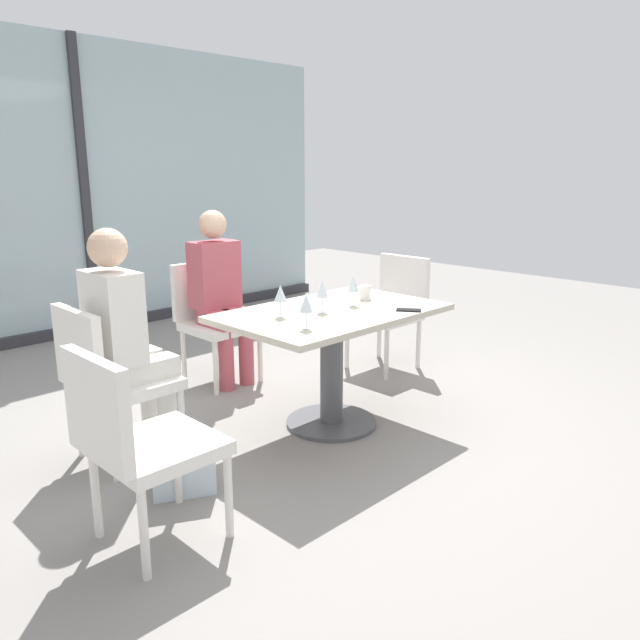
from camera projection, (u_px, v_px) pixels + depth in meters
ground_plane at (331, 424)px, 3.84m from camera, size 12.00×12.00×0.00m
window_wall_backdrop at (85, 205)px, 5.74m from camera, size 5.66×0.10×2.70m
dining_table_main at (332, 340)px, 3.71m from camera, size 1.32×0.85×0.73m
chair_far_left at (109, 375)px, 3.24m from camera, size 0.50×0.46×0.87m
chair_near_window at (212, 314)px, 4.56m from camera, size 0.46×0.51×0.87m
chair_far_right at (392, 305)px, 4.87m from camera, size 0.50×0.46×0.87m
chair_side_end at (136, 437)px, 2.49m from camera, size 0.50×0.46×0.87m
person_far_left at (125, 333)px, 3.27m from camera, size 0.39×0.34×1.26m
person_near_window at (220, 289)px, 4.44m from camera, size 0.34×0.39×1.26m
wine_glass_0 at (353, 284)px, 3.75m from camera, size 0.07×0.07×0.18m
wine_glass_1 at (306, 304)px, 3.21m from camera, size 0.07×0.07×0.18m
wine_glass_2 at (322, 290)px, 3.58m from camera, size 0.07×0.07×0.18m
wine_glass_3 at (280, 294)px, 3.47m from camera, size 0.07×0.07×0.18m
coffee_cup at (365, 292)px, 3.95m from camera, size 0.08×0.08×0.09m
cell_phone_on_table at (409, 310)px, 3.65m from camera, size 0.14×0.16×0.01m
handbag_0 at (183, 466)px, 3.01m from camera, size 0.34×0.28×0.28m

